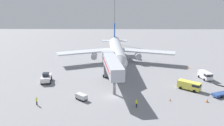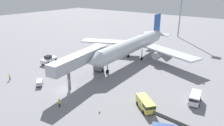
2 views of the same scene
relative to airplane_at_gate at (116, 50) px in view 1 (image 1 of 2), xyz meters
The scene contains 13 objects.
ground_plane 29.42m from the airplane_at_gate, 91.84° to the right, with size 300.00×300.00×0.00m, color gray.
airplane_at_gate is the anchor object (origin of this frame).
jet_bridge 22.18m from the airplane_at_gate, 93.64° to the right, with size 6.09×20.50×7.61m.
pushback_tug 27.78m from the airplane_at_gate, 133.82° to the right, with size 3.35×5.46×2.65m.
service_van_mid_right 30.99m from the airplane_at_gate, 54.17° to the right, with size 5.50×4.95×2.09m.
service_van_far_right 30.42m from the airplane_at_gate, 33.89° to the right, with size 2.76×4.89×2.17m.
baggage_cart_near_right 32.45m from the airplane_at_gate, 103.98° to the right, with size 2.94×2.77×1.32m.
ground_crew_worker_foreground 38.03m from the airplane_at_gate, 116.23° to the right, with size 0.47×0.47×1.78m.
ground_crew_worker_midground 35.21m from the airplane_at_gate, 83.42° to the right, with size 0.50×0.50×1.86m.
safety_cone_alpha 33.89m from the airplane_at_gate, 69.62° to the right, with size 0.35×0.35×0.54m.
safety_cone_bravo 37.74m from the airplane_at_gate, 58.71° to the right, with size 0.51×0.51×0.77m.
safety_cone_charlie 25.19m from the airplane_at_gate, 14.14° to the right, with size 0.46×0.46×0.70m.
apron_light_mast 44.13m from the airplane_at_gate, 91.18° to the left, with size 2.40×2.40×28.89m.
Camera 1 is at (0.57, -46.04, 19.98)m, focal length 34.58 mm.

